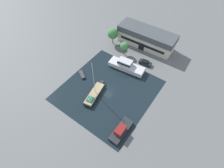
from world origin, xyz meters
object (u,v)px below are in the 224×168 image
object	(u,v)px
warehouse_building	(146,38)
motor_cruiser	(126,66)
sailboat_moored	(95,94)
small_dinghy	(82,75)
quay_tree_by_water	(113,34)
parked_car	(145,63)
quay_tree_near_building	(124,46)
cabin_boat	(121,130)

from	to	relation	value
warehouse_building	motor_cruiser	bearing A→B (deg)	-88.28
sailboat_moored	small_dinghy	bearing A→B (deg)	145.05
quay_tree_by_water	sailboat_moored	distance (m)	27.10
warehouse_building	quay_tree_by_water	size ratio (longest dim) A/B	3.49
parked_car	small_dinghy	bearing A→B (deg)	-46.12
small_dinghy	sailboat_moored	bearing A→B (deg)	96.94
quay_tree_near_building	sailboat_moored	bearing A→B (deg)	-81.75
motor_cruiser	cabin_boat	size ratio (longest dim) A/B	1.65
small_dinghy	cabin_boat	world-z (taller)	cabin_boat
motor_cruiser	cabin_boat	world-z (taller)	motor_cruiser
sailboat_moored	cabin_boat	xyz separation A→B (m)	(13.57, -5.36, 0.20)
sailboat_moored	motor_cruiser	bearing A→B (deg)	72.60
quay_tree_by_water	cabin_boat	distance (m)	38.69
quay_tree_by_water	parked_car	distance (m)	17.42
parked_car	motor_cruiser	distance (m)	7.42
quay_tree_by_water	cabin_boat	size ratio (longest dim) A/B	0.82
quay_tree_by_water	cabin_boat	world-z (taller)	quay_tree_by_water
sailboat_moored	motor_cruiser	size ratio (longest dim) A/B	1.03
quay_tree_near_building	cabin_boat	distance (m)	31.87
sailboat_moored	small_dinghy	distance (m)	9.75
warehouse_building	quay_tree_by_water	bearing A→B (deg)	-151.02
motor_cruiser	sailboat_moored	bearing A→B (deg)	166.76
quay_tree_near_building	motor_cruiser	distance (m)	8.15
parked_car	quay_tree_near_building	bearing A→B (deg)	-96.26
parked_car	cabin_boat	xyz separation A→B (m)	(7.40, -26.85, 0.10)
warehouse_building	cabin_boat	distance (m)	39.02
parked_car	quay_tree_by_water	bearing A→B (deg)	-106.16
sailboat_moored	cabin_boat	world-z (taller)	sailboat_moored
cabin_boat	parked_car	bearing A→B (deg)	106.24
motor_cruiser	cabin_boat	distance (m)	24.04
parked_car	warehouse_building	bearing A→B (deg)	-156.90
quay_tree_near_building	warehouse_building	bearing A→B (deg)	68.29
quay_tree_near_building	quay_tree_by_water	xyz separation A→B (m)	(-7.44, 3.04, 0.67)
small_dinghy	cabin_boat	bearing A→B (deg)	98.38
quay_tree_by_water	sailboat_moored	size ratio (longest dim) A/B	0.48
quay_tree_near_building	quay_tree_by_water	distance (m)	8.06
warehouse_building	cabin_boat	world-z (taller)	warehouse_building
sailboat_moored	small_dinghy	size ratio (longest dim) A/B	3.47
parked_car	motor_cruiser	xyz separation A→B (m)	(-4.42, -5.93, 0.54)
quay_tree_by_water	motor_cruiser	xyz separation A→B (m)	(12.32, -9.10, -3.10)
quay_tree_by_water	small_dinghy	world-z (taller)	quay_tree_by_water
motor_cruiser	quay_tree_by_water	bearing A→B (deg)	46.70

